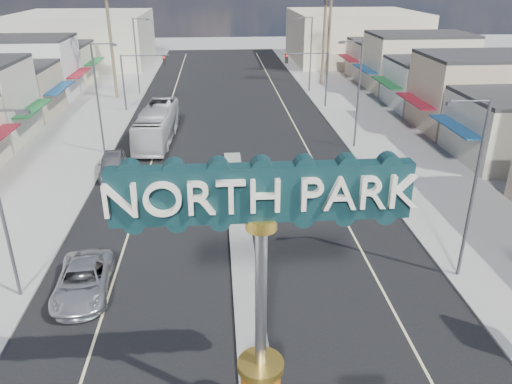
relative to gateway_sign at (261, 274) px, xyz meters
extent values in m
plane|color=gray|center=(0.00, 28.02, -5.93)|extent=(160.00, 160.00, 0.00)
cube|color=black|center=(0.00, 28.02, -5.92)|extent=(20.00, 120.00, 0.01)
cube|color=gray|center=(0.00, 12.02, -5.85)|extent=(1.30, 30.00, 0.16)
cube|color=gray|center=(-14.00, 28.02, -5.87)|extent=(8.00, 120.00, 0.12)
cube|color=gray|center=(14.00, 28.02, -5.87)|extent=(8.00, 120.00, 0.12)
cube|color=#B7B29E|center=(24.00, 41.02, -2.93)|extent=(12.00, 42.00, 6.00)
cube|color=#B7B29E|center=(-22.00, 73.02, -1.93)|extent=(20.00, 20.00, 8.00)
cube|color=beige|center=(22.00, 73.02, -1.93)|extent=(20.00, 20.00, 8.00)
cylinder|color=gold|center=(0.00, 0.02, -3.44)|extent=(1.50, 1.50, 0.25)
cylinder|color=#B7B7BC|center=(0.00, 0.02, -0.92)|extent=(0.36, 0.36, 4.80)
cylinder|color=gold|center=(0.00, 0.02, 1.66)|extent=(0.90, 0.90, 0.35)
cube|color=#0E282B|center=(0.00, 0.02, 2.58)|extent=(8.20, 0.50, 1.60)
cylinder|color=#47474C|center=(-11.00, 42.02, -2.93)|extent=(0.18, 0.18, 6.00)
cylinder|color=#47474C|center=(-8.50, 42.02, -0.03)|extent=(5.00, 0.12, 0.12)
cube|color=black|center=(-6.50, 42.02, -0.53)|extent=(0.32, 0.32, 1.00)
sphere|color=red|center=(-6.50, 41.84, -0.21)|extent=(0.22, 0.22, 0.22)
cylinder|color=#47474C|center=(11.00, 42.02, -2.93)|extent=(0.18, 0.18, 6.00)
cylinder|color=#47474C|center=(8.50, 42.02, -0.03)|extent=(5.00, 0.12, 0.12)
cube|color=black|center=(6.50, 42.02, -0.53)|extent=(0.32, 0.32, 1.00)
sphere|color=red|center=(6.50, 41.84, -0.21)|extent=(0.22, 0.22, 0.22)
cylinder|color=#47474C|center=(-10.60, 8.02, -1.43)|extent=(0.16, 0.16, 9.00)
cylinder|color=#47474C|center=(-9.70, 8.02, 2.97)|extent=(1.80, 0.10, 0.10)
cube|color=#47474C|center=(-8.90, 8.02, 2.87)|extent=(0.50, 0.22, 0.15)
cylinder|color=#47474C|center=(-10.60, 28.02, -1.43)|extent=(0.16, 0.16, 9.00)
cylinder|color=#47474C|center=(-9.70, 28.02, 2.97)|extent=(1.80, 0.10, 0.10)
cube|color=#47474C|center=(-8.90, 28.02, 2.87)|extent=(0.50, 0.22, 0.15)
cylinder|color=#47474C|center=(-10.60, 50.02, -1.43)|extent=(0.16, 0.16, 9.00)
cylinder|color=#47474C|center=(-9.70, 50.02, 2.97)|extent=(1.80, 0.10, 0.10)
cube|color=#47474C|center=(-8.90, 50.02, 2.87)|extent=(0.50, 0.22, 0.15)
cylinder|color=#47474C|center=(10.60, 8.02, -1.43)|extent=(0.16, 0.16, 9.00)
cylinder|color=#47474C|center=(9.70, 8.02, 2.97)|extent=(1.80, 0.10, 0.10)
cube|color=#47474C|center=(8.90, 8.02, 2.87)|extent=(0.50, 0.22, 0.15)
cylinder|color=#47474C|center=(10.60, 28.02, -1.43)|extent=(0.16, 0.16, 9.00)
cylinder|color=#47474C|center=(9.70, 28.02, 2.97)|extent=(1.80, 0.10, 0.10)
cube|color=#47474C|center=(8.90, 28.02, 2.87)|extent=(0.50, 0.22, 0.15)
cylinder|color=#47474C|center=(10.60, 50.02, -1.43)|extent=(0.16, 0.16, 9.00)
cylinder|color=#47474C|center=(9.70, 50.02, 2.97)|extent=(1.80, 0.10, 0.10)
cube|color=#47474C|center=(8.90, 50.02, 2.87)|extent=(0.50, 0.22, 0.15)
cylinder|color=brown|center=(-13.00, 48.02, 0.07)|extent=(0.36, 0.36, 12.00)
cylinder|color=brown|center=(13.00, 54.02, -0.43)|extent=(0.36, 0.36, 11.00)
cylinder|color=brown|center=(15.00, 60.02, 0.57)|extent=(0.36, 0.36, 13.00)
imported|color=#B8B7BD|center=(-7.66, 8.03, -5.21)|extent=(2.75, 5.31, 1.43)
imported|color=slate|center=(-9.00, 23.30, -5.10)|extent=(2.55, 5.06, 1.65)
imported|color=silver|center=(-6.46, 31.06, -4.41)|extent=(3.21, 11.06, 3.04)
camera|label=1|loc=(-1.12, -12.22, 8.05)|focal=35.00mm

